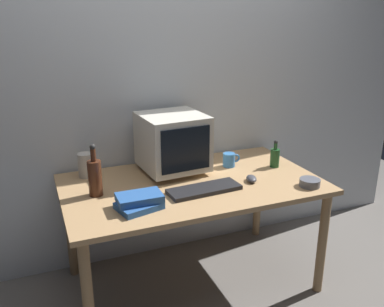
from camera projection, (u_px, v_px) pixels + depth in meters
ground_plane at (192, 281)px, 2.70m from camera, size 6.00×6.00×0.00m
back_wall at (164, 78)px, 2.73m from camera, size 4.00×0.08×2.50m
desk at (192, 194)px, 2.50m from camera, size 1.52×0.88×0.70m
crt_monitor at (173, 142)px, 2.58m from camera, size 0.41×0.41×0.37m
keyboard at (204, 189)px, 2.34m from camera, size 0.43×0.18×0.02m
computer_mouse at (251, 179)px, 2.47m from camera, size 0.09×0.11×0.04m
bottle_tall at (95, 176)px, 2.26m from camera, size 0.08×0.08×0.30m
bottle_short at (275, 157)px, 2.70m from camera, size 0.06×0.06×0.18m
book_stack at (139, 202)px, 2.13m from camera, size 0.25×0.21×0.07m
mug at (229, 160)px, 2.71m from camera, size 0.12×0.08×0.09m
cd_spindle at (310, 183)px, 2.40m from camera, size 0.12×0.12×0.04m
metal_canister at (86, 165)px, 2.53m from camera, size 0.09×0.09×0.15m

